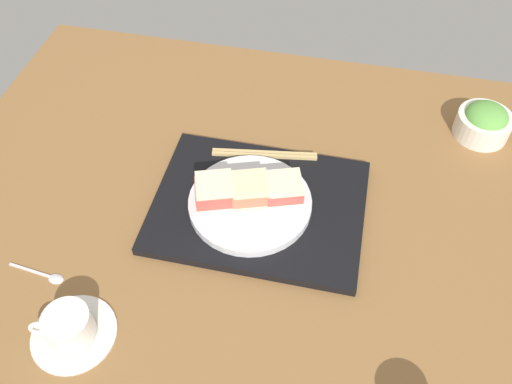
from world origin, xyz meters
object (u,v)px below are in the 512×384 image
Objects in this scene: sandwich_plate at (250,203)px; sandwich_far at (215,192)px; coffee_cup at (70,328)px; sandwich_near at (285,189)px; teaspoon at (47,275)px; salad_bowl at (484,122)px; chopsticks_pair at (264,154)px; sandwich_middle at (250,191)px.

sandwich_far reaches higher than sandwich_plate.
sandwich_near is at bearing -131.41° from coffee_cup.
coffee_cup is at bearing 48.59° from sandwich_near.
sandwich_plate is at bearing -163.17° from sandwich_far.
teaspoon is (25.24, 19.60, -6.03)cm from sandwich_far.
teaspoon is at bearing -45.04° from coffee_cup.
salad_bowl is 0.84× the size of coffee_cup.
coffee_cup is (28.53, 32.34, -3.41)cm from sandwich_near.
chopsticks_pair is 49.28cm from coffee_cup.
sandwich_middle reaches higher than chopsticks_pair.
coffee_cup is at bearing 53.72° from sandwich_middle.
sandwich_plate is 38.09cm from teaspoon.
sandwich_plate is 37.81cm from coffee_cup.
sandwich_near is 44.54cm from teaspoon.
teaspoon is (9.01, -9.02, -2.14)cm from coffee_cup.
sandwich_far reaches higher than chopsticks_pair.
salad_bowl is 92.12cm from teaspoon.
sandwich_near is at bearing -148.15° from teaspoon.
salad_bowl reaches higher than chopsticks_pair.
sandwich_middle is 6.43cm from sandwich_far.
sandwich_middle is (0.00, 0.00, 3.61)cm from sandwich_plate.
salad_bowl is (-44.07, -31.29, -2.71)cm from sandwich_middle.
sandwich_near reaches higher than chopsticks_pair.
sandwich_near is at bearing -163.17° from sandwich_plate.
coffee_cup reaches higher than chopsticks_pair.
sandwich_far is (6.15, 1.86, 3.81)cm from sandwich_plate.
teaspoon is (37.54, 23.32, -5.55)cm from sandwich_near.
chopsticks_pair is 46.96cm from teaspoon.
chopsticks_pair is (-0.02, -13.41, -4.09)cm from sandwich_middle.
sandwich_far is at bearing -142.17° from teaspoon.
sandwich_plate is 3.61cm from sandwich_middle.
sandwich_middle is 0.62× the size of coffee_cup.
salad_bowl is at bearing -157.91° from chopsticks_pair.
chopsticks_pair is at bearing 22.09° from salad_bowl.
sandwich_near is at bearing -163.17° from sandwich_far.
coffee_cup is (22.38, 30.48, -0.08)cm from sandwich_plate.
sandwich_plate reaches higher than teaspoon.
coffee_cup is (16.23, 28.62, -3.89)cm from sandwich_far.
sandwich_middle is (6.15, 1.86, 0.28)cm from sandwich_near.
sandwich_far is 33.13cm from coffee_cup.
sandwich_plate is at bearing 16.83° from sandwich_near.
teaspoon is at bearing 31.85° from sandwich_near.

